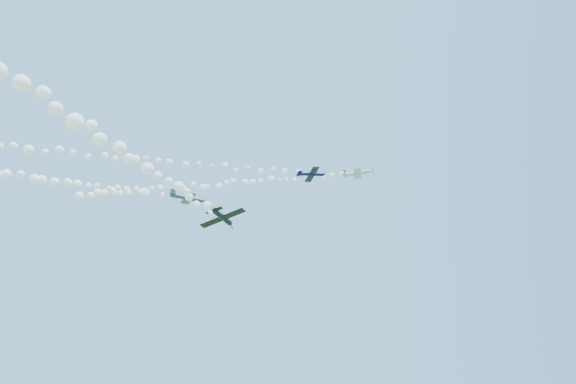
# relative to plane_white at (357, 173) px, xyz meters

# --- Properties ---
(plane_white) EXTENTS (7.68, 8.02, 2.18)m
(plane_white) POSITION_rel_plane_white_xyz_m (0.00, 0.00, 0.00)
(plane_white) COLOR silver
(smoke_trail_white) EXTENTS (70.41, 10.82, 3.16)m
(smoke_trail_white) POSITION_rel_plane_white_xyz_m (-37.44, 4.45, -0.33)
(smoke_trail_white) COLOR white
(plane_navy) EXTENTS (6.19, 6.55, 1.66)m
(plane_navy) POSITION_rel_plane_white_xyz_m (-10.50, -18.02, -7.43)
(plane_navy) COLOR #0C0E38
(smoke_trail_navy) EXTENTS (72.82, 24.25, 2.50)m
(smoke_trail_navy) POSITION_rel_plane_white_xyz_m (-48.62, -29.90, -7.64)
(smoke_trail_navy) COLOR white
(plane_grey) EXTENTS (7.65, 8.11, 2.81)m
(plane_grey) POSITION_rel_plane_white_xyz_m (-36.90, -11.05, -9.28)
(plane_grey) COLOR #3A3F54
(plane_black) EXTENTS (7.99, 7.72, 2.91)m
(plane_black) POSITION_rel_plane_white_xyz_m (-25.78, -27.44, -18.96)
(plane_black) COLOR black
(smoke_trail_black) EXTENTS (17.97, 64.19, 3.13)m
(smoke_trail_black) POSITION_rel_plane_white_xyz_m (-34.24, -61.75, -19.20)
(smoke_trail_black) COLOR white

